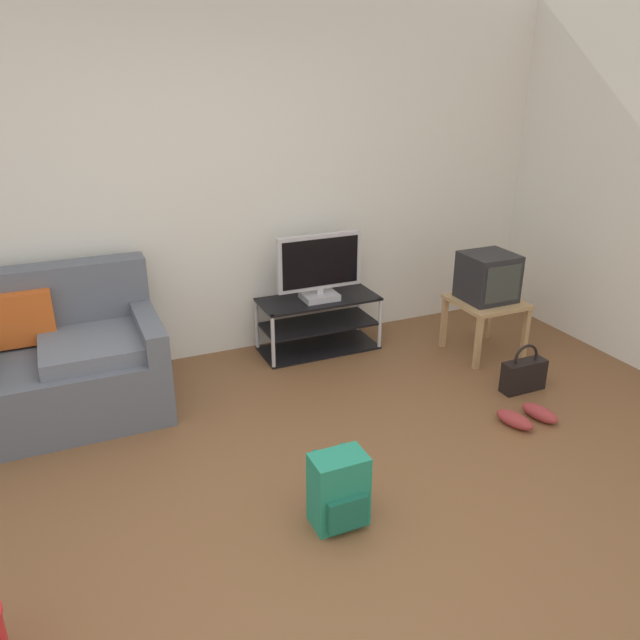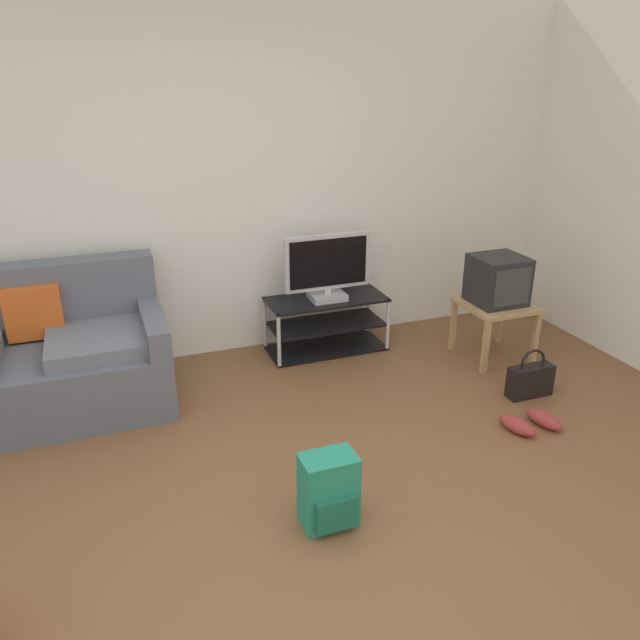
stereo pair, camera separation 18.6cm
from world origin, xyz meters
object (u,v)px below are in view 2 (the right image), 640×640
(crt_tv, at_px, (498,280))
(backpack, at_px, (329,491))
(tv_stand, at_px, (326,324))
(sneakers_pair, at_px, (531,422))
(flat_tv, at_px, (327,268))
(handbag, at_px, (530,379))
(side_table, at_px, (495,312))
(couch, at_px, (28,363))

(crt_tv, bearing_deg, backpack, -144.36)
(tv_stand, bearing_deg, backpack, -110.71)
(sneakers_pair, bearing_deg, flat_tv, 116.83)
(handbag, bearing_deg, backpack, -157.94)
(handbag, distance_m, sneakers_pair, 0.46)
(flat_tv, distance_m, crt_tv, 1.31)
(side_table, bearing_deg, couch, 173.56)
(flat_tv, xyz_separation_m, sneakers_pair, (0.79, -1.57, -0.66))
(flat_tv, bearing_deg, couch, -175.07)
(side_table, relative_size, crt_tv, 1.34)
(tv_stand, relative_size, flat_tv, 1.38)
(crt_tv, height_order, sneakers_pair, crt_tv)
(crt_tv, relative_size, backpack, 0.97)
(backpack, bearing_deg, sneakers_pair, 28.33)
(side_table, distance_m, crt_tv, 0.26)
(flat_tv, relative_size, backpack, 1.76)
(couch, height_order, tv_stand, couch)
(backpack, bearing_deg, handbag, 36.88)
(handbag, height_order, sneakers_pair, handbag)
(tv_stand, bearing_deg, couch, -174.49)
(flat_tv, relative_size, side_table, 1.35)
(tv_stand, height_order, crt_tv, crt_tv)
(side_table, height_order, handbag, side_table)
(couch, height_order, flat_tv, flat_tv)
(handbag, relative_size, sneakers_pair, 0.93)
(sneakers_pair, bearing_deg, crt_tv, 68.74)
(tv_stand, bearing_deg, handbag, -49.25)
(tv_stand, distance_m, backpack, 2.09)
(backpack, relative_size, handbag, 1.10)
(crt_tv, relative_size, sneakers_pair, 0.99)
(sneakers_pair, bearing_deg, side_table, 68.43)
(flat_tv, height_order, crt_tv, flat_tv)
(side_table, height_order, crt_tv, crt_tv)
(tv_stand, distance_m, side_table, 1.33)
(flat_tv, bearing_deg, sneakers_pair, -63.17)
(flat_tv, distance_m, backpack, 2.13)
(tv_stand, relative_size, backpack, 2.42)
(crt_tv, xyz_separation_m, backpack, (-1.93, -1.38, -0.45))
(tv_stand, height_order, handbag, tv_stand)
(tv_stand, bearing_deg, flat_tv, -90.00)
(crt_tv, distance_m, backpack, 2.41)
(flat_tv, relative_size, crt_tv, 1.81)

